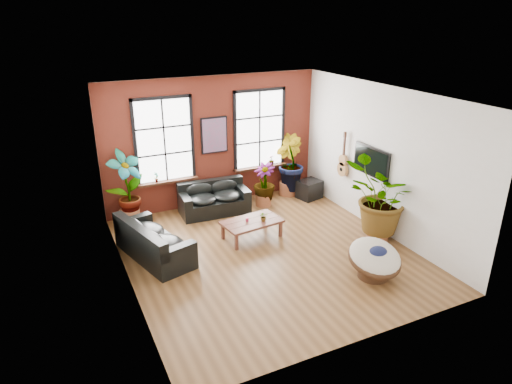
% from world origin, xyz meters
% --- Properties ---
extents(room, '(6.04, 6.54, 3.54)m').
position_xyz_m(room, '(0.00, 0.15, 1.75)').
color(room, brown).
rests_on(room, ground).
extents(sofa_back, '(1.85, 0.98, 0.83)m').
position_xyz_m(sofa_back, '(-0.29, 2.61, 0.37)').
color(sofa_back, black).
rests_on(sofa_back, ground).
extents(sofa_left, '(1.40, 2.24, 0.82)m').
position_xyz_m(sofa_left, '(-2.35, 0.91, 0.37)').
color(sofa_left, black).
rests_on(sofa_left, ground).
extents(coffee_table, '(1.46, 0.95, 0.53)m').
position_xyz_m(coffee_table, '(-0.01, 0.82, 0.39)').
color(coffee_table, '#552A1E').
rests_on(coffee_table, ground).
extents(papasan_chair, '(1.10, 1.11, 0.81)m').
position_xyz_m(papasan_chair, '(1.50, -1.80, 0.42)').
color(papasan_chair, '#442918').
rests_on(papasan_chair, ground).
extents(poster, '(0.74, 0.06, 0.98)m').
position_xyz_m(poster, '(0.00, 3.18, 1.95)').
color(poster, black).
rests_on(poster, room).
extents(tv_wall_unit, '(0.13, 1.86, 1.20)m').
position_xyz_m(tv_wall_unit, '(2.93, 0.60, 1.54)').
color(tv_wall_unit, black).
rests_on(tv_wall_unit, room).
extents(media_box, '(0.74, 0.66, 0.53)m').
position_xyz_m(media_box, '(2.54, 2.35, 0.26)').
color(media_box, black).
rests_on(media_box, ground).
extents(pot_back_left, '(0.63, 0.63, 0.37)m').
position_xyz_m(pot_back_left, '(-2.46, 2.86, 0.19)').
color(pot_back_left, brown).
rests_on(pot_back_left, ground).
extents(pot_back_right, '(0.61, 0.61, 0.39)m').
position_xyz_m(pot_back_right, '(2.13, 2.86, 0.19)').
color(pot_back_right, brown).
rests_on(pot_back_right, ground).
extents(pot_right_wall, '(0.62, 0.62, 0.37)m').
position_xyz_m(pot_right_wall, '(2.62, -0.55, 0.18)').
color(pot_right_wall, brown).
rests_on(pot_right_wall, ground).
extents(pot_mid, '(0.57, 0.57, 0.32)m').
position_xyz_m(pot_mid, '(1.11, 2.45, 0.16)').
color(pot_mid, brown).
rests_on(pot_mid, ground).
extents(floor_plant_back_left, '(1.12, 1.00, 1.78)m').
position_xyz_m(floor_plant_back_left, '(-2.44, 2.86, 1.04)').
color(floor_plant_back_left, '#1E4D14').
rests_on(floor_plant_back_left, ground).
extents(floor_plant_back_right, '(0.93, 1.05, 1.62)m').
position_xyz_m(floor_plant_back_right, '(2.15, 2.89, 0.96)').
color(floor_plant_back_right, '#1E4D14').
rests_on(floor_plant_back_right, ground).
extents(floor_plant_right_wall, '(1.90, 1.75, 1.78)m').
position_xyz_m(floor_plant_right_wall, '(2.63, -0.54, 1.05)').
color(floor_plant_right_wall, '#1E4D14').
rests_on(floor_plant_right_wall, ground).
extents(floor_plant_mid, '(0.82, 0.82, 1.06)m').
position_xyz_m(floor_plant_mid, '(1.14, 2.47, 0.67)').
color(floor_plant_mid, '#1E4D14').
rests_on(floor_plant_mid, ground).
extents(table_plant, '(0.25, 0.23, 0.23)m').
position_xyz_m(table_plant, '(0.24, 0.69, 0.56)').
color(table_plant, '#1E4D14').
rests_on(table_plant, coffee_table).
extents(sill_plant_left, '(0.17, 0.17, 0.27)m').
position_xyz_m(sill_plant_left, '(-1.65, 3.13, 1.04)').
color(sill_plant_left, '#1E4D14').
rests_on(sill_plant_left, room).
extents(sill_plant_right, '(0.19, 0.19, 0.27)m').
position_xyz_m(sill_plant_right, '(1.70, 3.13, 1.04)').
color(sill_plant_right, '#1E4D14').
rests_on(sill_plant_right, room).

